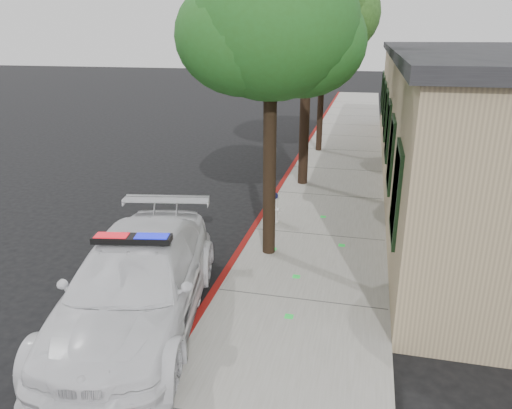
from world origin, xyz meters
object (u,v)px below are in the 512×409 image
object	(u,v)px
street_tree_mid	(309,6)
street_tree_near	(271,32)
clapboard_building	(503,118)
fire_hydrant	(272,206)
police_car	(136,284)
street_tree_far	(324,51)

from	to	relation	value
street_tree_mid	street_tree_near	bearing A→B (deg)	-90.18
clapboard_building	fire_hydrant	bearing A→B (deg)	-139.02
police_car	street_tree_near	bearing A→B (deg)	50.79
street_tree_far	police_car	bearing A→B (deg)	-97.23
street_tree_mid	clapboard_building	bearing A→B (deg)	17.75
police_car	street_tree_mid	world-z (taller)	street_tree_mid
police_car	street_tree_near	xyz separation A→B (m)	(1.61, 2.96, 3.89)
police_car	street_tree_far	world-z (taller)	street_tree_far
street_tree_near	street_tree_mid	bearing A→B (deg)	89.82
clapboard_building	street_tree_far	distance (m)	6.82
fire_hydrant	street_tree_mid	xyz separation A→B (m)	(0.30, 3.54, 4.79)
street_tree_mid	fire_hydrant	bearing A→B (deg)	-94.89
street_tree_near	street_tree_far	bearing A→B (deg)	89.85
fire_hydrant	street_tree_mid	distance (m)	5.96
clapboard_building	street_tree_far	size ratio (longest dim) A/B	4.07
street_tree_far	fire_hydrant	bearing A→B (deg)	-92.18
street_tree_near	street_tree_mid	distance (m)	5.33
clapboard_building	street_tree_far	xyz separation A→B (m)	(-5.96, 2.74, 1.88)
street_tree_mid	police_car	bearing A→B (deg)	-101.16
police_car	street_tree_far	size ratio (longest dim) A/B	1.06
fire_hydrant	street_tree_far	bearing A→B (deg)	110.77
police_car	street_tree_far	xyz separation A→B (m)	(1.64, 12.89, 3.26)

